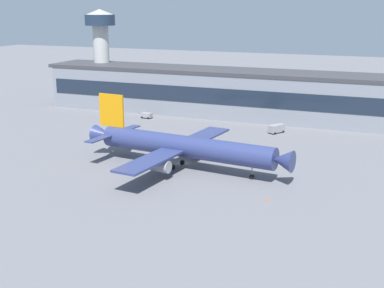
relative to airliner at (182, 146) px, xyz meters
name	(u,v)px	position (x,y,z in m)	size (l,w,h in m)	color
ground_plane	(183,163)	(-1.36, 3.50, -5.35)	(600.00, 600.00, 0.00)	slate
terminal_building	(251,94)	(-1.36, 62.45, 2.69)	(151.71, 18.84, 16.02)	gray
airliner	(182,146)	(0.00, 0.00, 0.00)	(53.11, 45.52, 16.13)	navy
control_tower	(101,46)	(-62.11, 66.17, 16.84)	(11.39, 11.39, 35.96)	#B7B7B2
baggage_tug	(147,115)	(-33.52, 47.35, -4.26)	(3.79, 2.43, 1.85)	gray
crew_van	(276,128)	(12.45, 43.03, -3.89)	(4.47, 5.61, 2.55)	gray
follow_me_car	(115,116)	(-42.99, 42.12, -4.26)	(4.74, 3.93, 1.85)	red
traffic_cone_0	(267,199)	(24.28, -13.73, -5.01)	(0.53, 0.53, 0.66)	#F2590C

